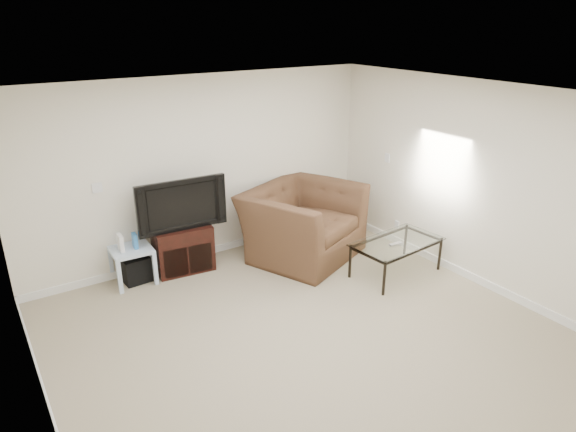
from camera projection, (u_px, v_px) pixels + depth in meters
floor at (311, 340)px, 5.39m from camera, size 5.00×5.00×0.00m
ceiling at (315, 99)px, 4.48m from camera, size 5.00×5.00×0.00m
wall_back at (204, 170)px, 6.88m from camera, size 5.00×0.02×2.50m
wall_left at (29, 306)px, 3.66m from camera, size 0.02×5.00×2.50m
wall_right at (480, 186)px, 6.21m from camera, size 0.02×5.00×2.50m
plate_back at (97, 188)px, 6.15m from camera, size 0.12×0.02×0.12m
plate_right_switch at (387, 158)px, 7.45m from camera, size 0.02×0.09×0.13m
plate_right_outlet at (397, 225)px, 7.56m from camera, size 0.02×0.08×0.12m
tv_stand at (182, 247)px, 6.81m from camera, size 0.79×0.59×0.62m
dvd_player at (182, 234)px, 6.70m from camera, size 0.44×0.33×0.06m
television at (179, 203)px, 6.55m from camera, size 1.09×0.28×0.67m
side_table at (133, 265)px, 6.49m from camera, size 0.51×0.51×0.47m
subwoofer at (135, 268)px, 6.55m from camera, size 0.35×0.35×0.33m
game_console at (120, 243)px, 6.30m from camera, size 0.05×0.16×0.22m
game_case at (135, 241)px, 6.39m from camera, size 0.06×0.14×0.19m
recliner at (303, 212)px, 7.07m from camera, size 1.76×1.48×1.31m
coffee_table at (396, 258)px, 6.70m from camera, size 1.22×0.76×0.46m
remote at (396, 244)px, 6.52m from camera, size 0.19×0.06×0.02m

